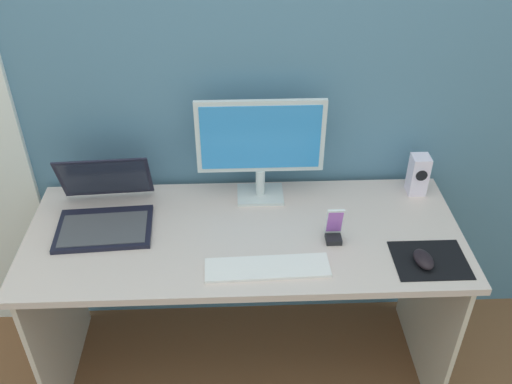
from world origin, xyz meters
The scene contains 10 objects.
ground_plane centered at (0.00, 0.00, 0.00)m, with size 8.00×8.00×0.00m, color brown.
wall_back centered at (0.00, 0.36, 1.25)m, with size 6.00×0.04×2.50m, color slate.
desk centered at (0.00, 0.00, 0.61)m, with size 1.58×0.64×0.76m.
monitor centered at (0.07, 0.22, 0.99)m, with size 0.48×0.14×0.42m.
speaker_right centered at (0.69, 0.23, 0.84)m, with size 0.07×0.07×0.16m.
laptop centered at (-0.51, 0.09, 0.80)m, with size 0.36×0.35×0.23m.
keyboard_external centered at (0.07, -0.19, 0.76)m, with size 0.42×0.11×0.01m, color white.
mousepad centered at (0.63, -0.17, 0.76)m, with size 0.25×0.20×0.00m, color black.
mouse centered at (0.60, -0.19, 0.78)m, with size 0.06×0.10×0.04m, color black.
phone_in_dock centered at (0.32, -0.05, 0.81)m, with size 0.06×0.06×0.14m.
Camera 1 is at (-0.02, -1.56, 2.05)m, focal length 39.08 mm.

